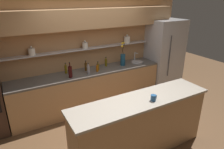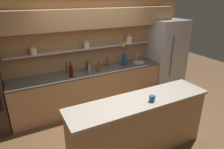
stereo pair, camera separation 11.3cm
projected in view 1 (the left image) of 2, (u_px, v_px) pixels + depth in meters
name	position (u px, v px, depth m)	size (l,w,h in m)	color
ground_plane	(121.00, 132.00, 4.02)	(12.00, 12.00, 0.00)	brown
back_wall_unit	(88.00, 42.00, 4.69)	(5.20, 0.44, 2.60)	tan
back_counter_unit	(90.00, 89.00, 4.79)	(3.59, 0.62, 0.92)	tan
island_counter	(140.00, 126.00, 3.37)	(2.43, 0.61, 1.02)	tan
refrigerator	(164.00, 56.00, 5.61)	(0.92, 0.73, 1.97)	#B7B7BC
flower_vase	(123.00, 58.00, 4.98)	(0.15, 0.15, 0.58)	navy
sink_fixture	(137.00, 61.00, 5.25)	(0.31, 0.31, 0.25)	#B7B7BC
bottle_spirit_0	(88.00, 69.00, 4.44)	(0.06, 0.06, 0.25)	gray
bottle_oil_1	(98.00, 67.00, 4.66)	(0.06, 0.06, 0.21)	brown
bottle_wine_2	(70.00, 72.00, 4.24)	(0.08, 0.08, 0.34)	#380C0C
bottle_oil_3	(66.00, 69.00, 4.48)	(0.06, 0.06, 0.24)	brown
bottle_spirit_4	(86.00, 67.00, 4.64)	(0.06, 0.06, 0.24)	#4C2D0C
bottle_sauce_5	(97.00, 68.00, 4.58)	(0.05, 0.05, 0.19)	#9E4C0A
bottle_oil_6	(106.00, 63.00, 4.94)	(0.06, 0.06, 0.24)	brown
coffee_mug	(153.00, 98.00, 3.12)	(0.11, 0.09, 0.10)	#235184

